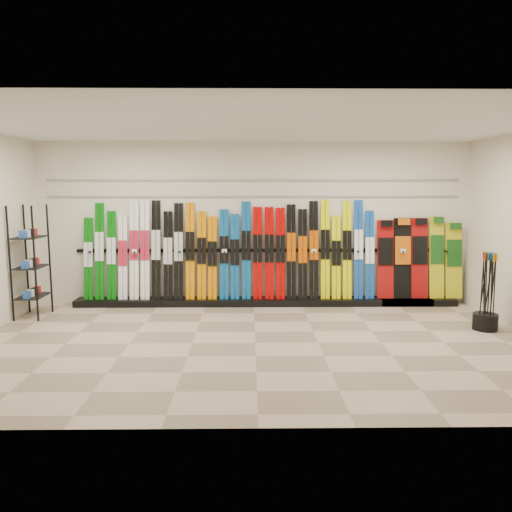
{
  "coord_description": "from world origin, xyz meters",
  "views": [
    {
      "loc": [
        -0.08,
        -6.79,
        2.2
      ],
      "look_at": [
        0.02,
        1.0,
        1.1
      ],
      "focal_mm": 35.0,
      "sensor_mm": 36.0,
      "label": 1
    }
  ],
  "objects": [
    {
      "name": "slatwall_rail_1",
      "position": [
        0.0,
        2.48,
        2.3
      ],
      "size": [
        7.6,
        0.02,
        0.03
      ],
      "primitive_type": "cube",
      "color": "gray",
      "rests_on": "back_wall"
    },
    {
      "name": "pole_bin",
      "position": [
        3.55,
        0.61,
        0.12
      ],
      "size": [
        0.37,
        0.37,
        0.25
      ],
      "primitive_type": "cylinder",
      "color": "black",
      "rests_on": "floor"
    },
    {
      "name": "snowboards",
      "position": [
        3.08,
        2.35,
        0.85
      ],
      "size": [
        1.58,
        0.23,
        1.52
      ],
      "color": "#990C0C",
      "rests_on": "ski_rack_base"
    },
    {
      "name": "slatwall_rail_0",
      "position": [
        0.0,
        2.48,
        2.0
      ],
      "size": [
        7.6,
        0.02,
        0.03
      ],
      "primitive_type": "cube",
      "color": "gray",
      "rests_on": "back_wall"
    },
    {
      "name": "ceiling",
      "position": [
        0.0,
        0.0,
        3.0
      ],
      "size": [
        8.0,
        8.0,
        0.0
      ],
      "primitive_type": "plane",
      "rotation": [
        3.14,
        0.0,
        0.0
      ],
      "color": "silver",
      "rests_on": "back_wall"
    },
    {
      "name": "ski_poles",
      "position": [
        3.55,
        0.61,
        0.61
      ],
      "size": [
        0.21,
        0.34,
        1.18
      ],
      "color": "black",
      "rests_on": "pole_bin"
    },
    {
      "name": "accessory_rack",
      "position": [
        -3.75,
        1.5,
        0.94
      ],
      "size": [
        0.4,
        0.6,
        1.89
      ],
      "primitive_type": "cube",
      "color": "black",
      "rests_on": "floor"
    },
    {
      "name": "ski_rack_base",
      "position": [
        0.22,
        2.28,
        0.06
      ],
      "size": [
        8.0,
        0.4,
        0.12
      ],
      "primitive_type": "cube",
      "color": "black",
      "rests_on": "floor"
    },
    {
      "name": "skis",
      "position": [
        -0.43,
        2.35,
        0.97
      ],
      "size": [
        5.38,
        0.27,
        1.82
      ],
      "color": "#07680B",
      "rests_on": "ski_rack_base"
    },
    {
      "name": "floor",
      "position": [
        0.0,
        0.0,
        0.0
      ],
      "size": [
        8.0,
        8.0,
        0.0
      ],
      "primitive_type": "plane",
      "color": "gray",
      "rests_on": "ground"
    },
    {
      "name": "back_wall",
      "position": [
        0.0,
        2.5,
        1.5
      ],
      "size": [
        8.0,
        0.0,
        8.0
      ],
      "primitive_type": "plane",
      "rotation": [
        1.57,
        0.0,
        0.0
      ],
      "color": "beige",
      "rests_on": "floor"
    }
  ]
}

